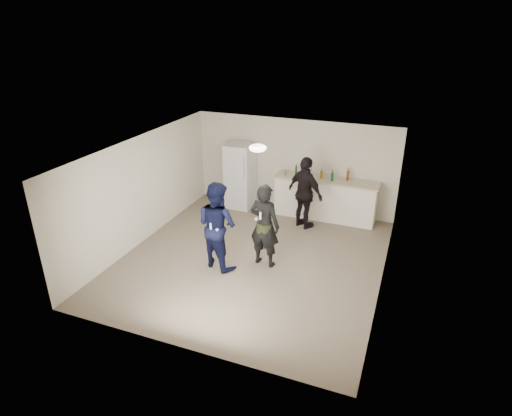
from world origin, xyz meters
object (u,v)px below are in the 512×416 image
(shaker, at_px, (285,172))
(man, at_px, (217,225))
(fridge, at_px, (240,176))
(woman, at_px, (265,225))
(counter, at_px, (325,199))
(spectator, at_px, (305,193))

(shaker, xyz_separation_m, man, (-0.50, -3.04, -0.23))
(fridge, height_order, woman, woman)
(fridge, bearing_deg, counter, 1.68)
(shaker, xyz_separation_m, spectator, (0.72, -0.60, -0.25))
(woman, relative_size, spectator, 1.00)
(man, bearing_deg, spectator, -97.16)
(woman, bearing_deg, shaker, -74.01)
(counter, distance_m, shaker, 1.26)
(counter, bearing_deg, man, -116.62)
(counter, xyz_separation_m, fridge, (-2.39, -0.07, 0.38))
(shaker, bearing_deg, spectator, -39.79)
(man, bearing_deg, counter, -97.18)
(woman, bearing_deg, man, 31.34)
(fridge, bearing_deg, spectator, -17.60)
(man, distance_m, spectator, 2.73)
(fridge, bearing_deg, man, -75.29)
(shaker, height_order, spectator, spectator)
(fridge, distance_m, spectator, 2.13)
(man, height_order, woman, man)
(fridge, relative_size, spectator, 0.98)
(counter, distance_m, fridge, 2.42)
(counter, bearing_deg, shaker, -173.88)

